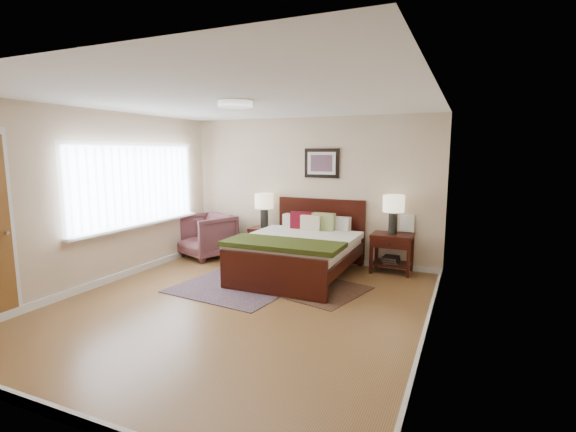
% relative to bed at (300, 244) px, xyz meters
% --- Properties ---
extents(floor, '(5.00, 5.00, 0.00)m').
position_rel_bed_xyz_m(floor, '(-0.22, -1.50, -0.51)').
color(floor, '#8F5D37').
rests_on(floor, ground).
extents(back_wall, '(4.50, 0.04, 2.50)m').
position_rel_bed_xyz_m(back_wall, '(-0.22, 1.00, 0.74)').
color(back_wall, beige).
rests_on(back_wall, ground).
extents(front_wall, '(4.50, 0.04, 2.50)m').
position_rel_bed_xyz_m(front_wall, '(-0.22, -4.00, 0.74)').
color(front_wall, beige).
rests_on(front_wall, ground).
extents(left_wall, '(0.04, 5.00, 2.50)m').
position_rel_bed_xyz_m(left_wall, '(-2.47, -1.50, 0.74)').
color(left_wall, beige).
rests_on(left_wall, ground).
extents(right_wall, '(0.04, 5.00, 2.50)m').
position_rel_bed_xyz_m(right_wall, '(2.03, -1.50, 0.74)').
color(right_wall, beige).
rests_on(right_wall, ground).
extents(ceiling, '(4.50, 5.00, 0.02)m').
position_rel_bed_xyz_m(ceiling, '(-0.22, -1.50, 1.99)').
color(ceiling, white).
rests_on(ceiling, back_wall).
extents(window, '(0.11, 2.72, 1.32)m').
position_rel_bed_xyz_m(window, '(-2.41, -0.80, 0.87)').
color(window, silver).
rests_on(window, left_wall).
extents(ceil_fixture, '(0.44, 0.44, 0.08)m').
position_rel_bed_xyz_m(ceil_fixture, '(-0.22, -1.50, 1.96)').
color(ceil_fixture, white).
rests_on(ceil_fixture, ceiling).
extents(bed, '(1.68, 2.03, 1.09)m').
position_rel_bed_xyz_m(bed, '(0.00, 0.00, 0.00)').
color(bed, '#340D07').
rests_on(bed, ground).
extents(wall_art, '(0.62, 0.05, 0.50)m').
position_rel_bed_xyz_m(wall_art, '(0.00, 0.97, 1.21)').
color(wall_art, black).
rests_on(wall_art, back_wall).
extents(nightstand_left, '(0.47, 0.42, 0.56)m').
position_rel_bed_xyz_m(nightstand_left, '(-1.01, 0.75, -0.07)').
color(nightstand_left, '#340D07').
rests_on(nightstand_left, ground).
extents(nightstand_right, '(0.63, 0.47, 0.63)m').
position_rel_bed_xyz_m(nightstand_right, '(1.27, 0.75, -0.12)').
color(nightstand_right, '#340D07').
rests_on(nightstand_right, ground).
extents(lamp_left, '(0.33, 0.33, 0.61)m').
position_rel_bed_xyz_m(lamp_left, '(-1.01, 0.77, 0.48)').
color(lamp_left, black).
rests_on(lamp_left, nightstand_left).
extents(lamp_right, '(0.33, 0.33, 0.61)m').
position_rel_bed_xyz_m(lamp_right, '(1.27, 0.77, 0.55)').
color(lamp_right, black).
rests_on(lamp_right, nightstand_right).
extents(armchair, '(1.10, 1.11, 0.79)m').
position_rel_bed_xyz_m(armchair, '(-2.02, 0.41, -0.11)').
color(armchair, brown).
rests_on(armchair, ground).
extents(rug_persian, '(1.78, 2.35, 0.01)m').
position_rel_bed_xyz_m(rug_persian, '(-0.60, -0.50, -0.50)').
color(rug_persian, '#0C0C3E').
rests_on(rug_persian, ground).
extents(rug_navy, '(1.03, 1.30, 0.01)m').
position_rel_bed_xyz_m(rug_navy, '(0.68, -0.59, -0.50)').
color(rug_navy, black).
rests_on(rug_navy, ground).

